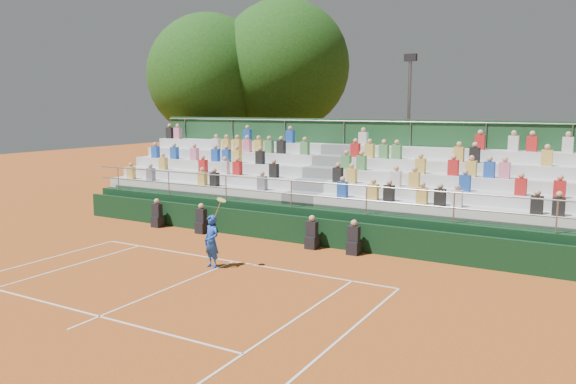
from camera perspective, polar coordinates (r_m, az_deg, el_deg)
The scene contains 8 objects.
ground at distance 18.21m, azimuth -5.52°, elevation -7.06°, with size 90.00×90.00×0.00m, color #AB521C.
courtside_wall at distance 20.70m, azimuth -0.41°, elevation -3.67°, with size 20.00×0.15×1.00m, color black.
line_officials at distance 20.97m, azimuth -3.94°, elevation -3.59°, with size 9.16×0.40×1.19m.
grandstand at distance 23.39m, azimuth 3.60°, elevation -0.82°, with size 20.00×5.20×4.40m.
tennis_player at distance 17.42m, azimuth -7.76°, elevation -4.99°, with size 0.88×0.55×2.22m.
tree_west at distance 33.60m, azimuth -8.05°, elevation 11.61°, with size 7.09×7.09×10.26m.
tree_east at distance 33.34m, azimuth -0.40°, elevation 12.67°, with size 7.60×7.60×11.06m.
floodlight_mast at distance 28.64m, azimuth 12.16°, elevation 7.42°, with size 0.60×0.25×7.47m.
Camera 1 is at (10.18, -14.27, 4.92)m, focal length 35.00 mm.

